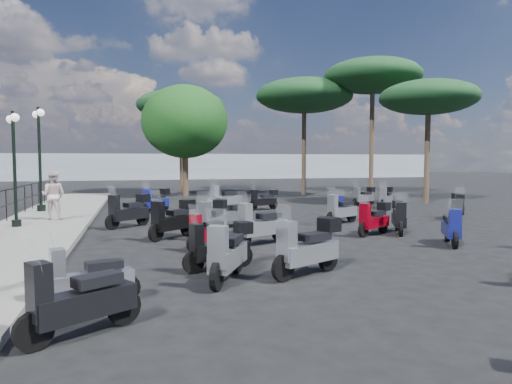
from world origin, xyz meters
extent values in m
plane|color=black|center=(0.00, 0.00, 0.00)|extent=(120.00, 120.00, 0.00)
cube|color=slate|center=(-6.50, 3.00, 0.07)|extent=(3.00, 30.00, 0.15)
cylinder|color=black|center=(-7.80, 4.85, 0.70)|extent=(0.04, 0.04, 1.10)
cylinder|color=black|center=(-7.80, 6.22, 0.70)|extent=(0.04, 0.04, 1.10)
cylinder|color=black|center=(-7.80, 7.59, 0.70)|extent=(0.04, 0.04, 1.10)
cylinder|color=black|center=(-7.80, 8.96, 0.70)|extent=(0.04, 0.04, 1.10)
cylinder|color=black|center=(-7.80, 10.33, 0.70)|extent=(0.04, 0.04, 1.10)
cylinder|color=black|center=(-7.80, 11.69, 0.70)|extent=(0.04, 0.04, 1.10)
cylinder|color=black|center=(-7.80, 13.06, 0.70)|extent=(0.04, 0.04, 1.10)
cylinder|color=black|center=(-7.80, 14.43, 0.70)|extent=(0.04, 0.04, 1.10)
cylinder|color=black|center=(-7.80, 15.80, 0.70)|extent=(0.04, 0.04, 1.10)
cylinder|color=black|center=(-7.12, 3.26, 0.26)|extent=(0.29, 0.29, 0.22)
cylinder|color=black|center=(-7.12, 3.26, 1.98)|extent=(0.10, 0.10, 3.65)
cylinder|color=black|center=(-7.12, 3.26, 3.67)|extent=(0.34, 0.78, 0.04)
sphere|color=white|center=(-7.28, 3.64, 3.58)|extent=(0.26, 0.26, 0.26)
sphere|color=white|center=(-6.97, 2.88, 3.58)|extent=(0.26, 0.26, 0.26)
cylinder|color=black|center=(-7.24, 7.87, 0.28)|extent=(0.34, 0.34, 0.26)
cylinder|color=black|center=(-7.24, 7.87, 2.30)|extent=(0.12, 0.12, 4.29)
cylinder|color=black|center=(-7.24, 7.87, 4.28)|extent=(0.38, 0.92, 0.04)
sphere|color=white|center=(-7.41, 8.32, 4.17)|extent=(0.30, 0.30, 0.30)
sphere|color=white|center=(-7.07, 7.42, 4.17)|extent=(0.30, 0.30, 0.30)
imported|color=beige|center=(-6.27, 4.87, 1.02)|extent=(0.98, 0.85, 1.74)
cylinder|color=black|center=(-4.62, -5.49, 0.22)|extent=(0.44, 0.21, 0.44)
cylinder|color=black|center=(-3.58, -5.18, 0.22)|extent=(0.44, 0.21, 0.44)
cube|color=#9A9DA5|center=(-4.06, -5.32, 0.38)|extent=(1.22, 0.63, 0.31)
cube|color=black|center=(-3.91, -5.28, 0.63)|extent=(0.60, 0.42, 0.13)
cube|color=#9A9DA5|center=(-4.55, -5.47, 0.63)|extent=(0.27, 0.32, 0.63)
plane|color=white|center=(-4.60, -5.48, 1.04)|extent=(0.17, 0.35, 0.34)
cylinder|color=black|center=(-4.61, -6.90, 0.24)|extent=(0.46, 0.34, 0.48)
cylinder|color=black|center=(-3.59, -6.25, 0.24)|extent=(0.46, 0.34, 0.48)
cube|color=black|center=(-4.06, -6.55, 0.42)|extent=(1.29, 0.99, 0.34)
cube|color=black|center=(-3.91, -6.46, 0.70)|extent=(0.67, 0.58, 0.14)
cube|color=black|center=(-4.54, -6.86, 0.70)|extent=(0.35, 0.37, 0.70)
plane|color=white|center=(-4.59, -6.89, 1.16)|extent=(0.27, 0.36, 0.37)
cylinder|color=black|center=(-2.90, 0.16, 0.26)|extent=(0.45, 0.42, 0.51)
cylinder|color=black|center=(-1.94, 1.02, 0.26)|extent=(0.45, 0.42, 0.51)
cube|color=black|center=(-2.38, 0.62, 0.45)|extent=(1.27, 1.20, 0.36)
cube|color=black|center=(-2.25, 0.75, 0.75)|extent=(0.69, 0.67, 0.15)
cube|color=black|center=(-2.83, 0.21, 0.75)|extent=(0.39, 0.40, 0.75)
plane|color=white|center=(-2.88, 0.17, 1.23)|extent=(0.34, 0.36, 0.40)
cube|color=black|center=(-1.93, 1.03, 0.94)|extent=(0.50, 0.50, 0.28)
cylinder|color=black|center=(-2.06, -1.52, 0.21)|extent=(0.39, 0.33, 0.42)
cylinder|color=black|center=(-1.23, -0.86, 0.21)|extent=(0.39, 0.33, 0.42)
cube|color=maroon|center=(-1.61, -1.16, 0.37)|extent=(1.09, 0.95, 0.30)
cube|color=black|center=(-1.49, -1.07, 0.62)|extent=(0.58, 0.54, 0.12)
cube|color=maroon|center=(-2.00, -1.47, 0.62)|extent=(0.32, 0.33, 0.62)
plane|color=white|center=(-2.04, -1.51, 1.02)|extent=(0.26, 0.31, 0.33)
cylinder|color=black|center=(-4.18, 2.73, 0.26)|extent=(0.46, 0.42, 0.52)
cylinder|color=black|center=(-3.20, 3.58, 0.26)|extent=(0.46, 0.42, 0.52)
cube|color=black|center=(-3.65, 3.19, 0.45)|extent=(1.30, 1.19, 0.37)
cube|color=black|center=(-3.51, 3.31, 0.76)|extent=(0.70, 0.67, 0.15)
cube|color=black|center=(-4.11, 2.79, 0.76)|extent=(0.39, 0.40, 0.76)
plane|color=white|center=(-4.16, 2.75, 1.24)|extent=(0.33, 0.37, 0.40)
cube|color=black|center=(-3.18, 3.59, 0.95)|extent=(0.50, 0.50, 0.28)
cylinder|color=black|center=(-3.02, 6.81, 0.24)|extent=(0.40, 0.42, 0.48)
cylinder|color=black|center=(-2.21, 7.70, 0.24)|extent=(0.40, 0.42, 0.48)
cube|color=navy|center=(-2.58, 7.29, 0.42)|extent=(1.14, 1.19, 0.34)
cube|color=black|center=(-2.46, 7.41, 0.70)|extent=(0.63, 0.65, 0.14)
cube|color=navy|center=(-2.97, 6.87, 0.70)|extent=(0.37, 0.37, 0.70)
plane|color=white|center=(-3.01, 6.82, 1.16)|extent=(0.34, 0.32, 0.37)
cube|color=black|center=(-2.19, 7.71, 0.89)|extent=(0.47, 0.47, 0.26)
cylinder|color=black|center=(-2.33, -3.67, 0.23)|extent=(0.46, 0.23, 0.46)
cylinder|color=black|center=(-1.24, -3.33, 0.23)|extent=(0.46, 0.23, 0.46)
cube|color=black|center=(-1.74, -3.49, 0.40)|extent=(1.27, 0.68, 0.32)
cube|color=black|center=(-1.58, -3.44, 0.66)|extent=(0.63, 0.44, 0.13)
cube|color=black|center=(-2.25, -3.65, 0.66)|extent=(0.28, 0.33, 0.66)
plane|color=white|center=(-2.31, -3.66, 1.09)|extent=(0.18, 0.37, 0.35)
cube|color=black|center=(-1.22, -3.32, 0.84)|extent=(0.40, 0.39, 0.25)
cylinder|color=black|center=(-2.08, -4.97, 0.26)|extent=(0.34, 0.50, 0.51)
cylinder|color=black|center=(-1.47, -3.84, 0.26)|extent=(0.34, 0.50, 0.51)
cube|color=gray|center=(-1.75, -4.36, 0.45)|extent=(0.98, 1.40, 0.36)
cube|color=black|center=(-1.67, -4.20, 0.75)|extent=(0.59, 0.72, 0.15)
cube|color=gray|center=(-2.04, -4.90, 0.75)|extent=(0.40, 0.36, 0.75)
plane|color=white|center=(-2.07, -4.96, 1.23)|extent=(0.40, 0.27, 0.40)
cylinder|color=black|center=(-1.62, -0.17, 0.25)|extent=(0.35, 0.49, 0.51)
cylinder|color=black|center=(-0.96, 0.92, 0.25)|extent=(0.35, 0.49, 0.51)
cube|color=#4C4E53|center=(-1.26, 0.42, 0.44)|extent=(1.02, 1.36, 0.36)
cube|color=black|center=(-1.17, 0.57, 0.74)|extent=(0.60, 0.71, 0.15)
cube|color=#4C4E53|center=(-1.58, -0.09, 0.74)|extent=(0.39, 0.36, 0.74)
plane|color=white|center=(-1.61, -0.15, 1.21)|extent=(0.39, 0.28, 0.39)
cube|color=black|center=(-0.95, 0.94, 0.93)|extent=(0.48, 0.48, 0.27)
cylinder|color=black|center=(-1.07, 2.14, 0.23)|extent=(0.47, 0.23, 0.46)
cylinder|color=black|center=(0.04, 2.50, 0.23)|extent=(0.47, 0.23, 0.46)
cube|color=#9A9DA5|center=(-0.47, 2.33, 0.41)|extent=(1.30, 0.70, 0.33)
cube|color=black|center=(-0.31, 2.38, 0.68)|extent=(0.64, 0.45, 0.14)
cube|color=#9A9DA5|center=(-0.99, 2.16, 0.68)|extent=(0.29, 0.34, 0.68)
plane|color=white|center=(-1.05, 2.14, 1.11)|extent=(0.19, 0.37, 0.36)
cylinder|color=black|center=(-0.17, 6.96, 0.27)|extent=(0.54, 0.31, 0.53)
cylinder|color=black|center=(1.07, 7.47, 0.27)|extent=(0.54, 0.31, 0.53)
cube|color=#9A9DA5|center=(0.50, 7.23, 0.47)|extent=(1.48, 0.90, 0.38)
cube|color=black|center=(0.68, 7.31, 0.78)|extent=(0.75, 0.56, 0.16)
cube|color=#9A9DA5|center=(-0.09, 6.99, 0.78)|extent=(0.35, 0.40, 0.78)
plane|color=white|center=(-0.15, 6.97, 1.28)|extent=(0.24, 0.43, 0.41)
cylinder|color=black|center=(-0.78, -4.71, 0.26)|extent=(0.51, 0.33, 0.52)
cylinder|color=black|center=(0.38, -4.12, 0.26)|extent=(0.51, 0.33, 0.52)
cube|color=#9A9DA5|center=(-0.15, -4.39, 0.45)|extent=(1.42, 0.96, 0.37)
cube|color=black|center=(0.01, -4.31, 0.76)|extent=(0.73, 0.58, 0.15)
cube|color=#9A9DA5|center=(-0.71, -4.67, 0.76)|extent=(0.36, 0.40, 0.76)
plane|color=white|center=(-0.76, -4.70, 1.25)|extent=(0.26, 0.41, 0.40)
cube|color=black|center=(0.40, -4.11, 0.95)|extent=(0.48, 0.47, 0.28)
cylinder|color=black|center=(-0.77, -1.29, 0.26)|extent=(0.52, 0.32, 0.53)
cylinder|color=black|center=(0.43, -0.74, 0.26)|extent=(0.52, 0.32, 0.53)
cube|color=gray|center=(-0.12, -0.99, 0.46)|extent=(1.45, 0.93, 0.37)
cube|color=black|center=(0.05, -0.91, 0.77)|extent=(0.73, 0.57, 0.15)
cube|color=gray|center=(-0.69, -1.25, 0.77)|extent=(0.36, 0.40, 0.77)
plane|color=white|center=(-0.75, -1.28, 1.26)|extent=(0.25, 0.41, 0.41)
cylinder|color=black|center=(3.14, 1.90, 0.24)|extent=(0.47, 0.32, 0.48)
cylinder|color=black|center=(4.21, 2.48, 0.24)|extent=(0.47, 0.32, 0.48)
cube|color=gray|center=(3.72, 2.21, 0.42)|extent=(1.32, 0.93, 0.34)
cube|color=black|center=(3.87, 2.30, 0.71)|extent=(0.68, 0.56, 0.14)
cube|color=gray|center=(3.21, 1.94, 0.71)|extent=(0.34, 0.37, 0.71)
plane|color=white|center=(3.16, 1.91, 1.16)|extent=(0.25, 0.38, 0.38)
cylinder|color=black|center=(-0.82, 2.01, 0.24)|extent=(0.47, 0.29, 0.47)
cylinder|color=black|center=(0.25, 2.51, 0.24)|extent=(0.47, 0.29, 0.47)
cube|color=#4C4E53|center=(-0.24, 2.28, 0.42)|extent=(1.31, 0.85, 0.34)
cube|color=black|center=(-0.09, 2.35, 0.69)|extent=(0.66, 0.52, 0.14)
cube|color=#4C4E53|center=(-0.75, 2.04, 0.69)|extent=(0.32, 0.36, 0.69)
plane|color=white|center=(-0.80, 2.01, 1.14)|extent=(0.23, 0.37, 0.37)
cylinder|color=black|center=(4.45, -2.81, 0.23)|extent=(0.31, 0.45, 0.46)
cylinder|color=black|center=(5.01, -1.80, 0.23)|extent=(0.31, 0.45, 0.46)
cube|color=navy|center=(4.76, -2.26, 0.40)|extent=(0.89, 1.26, 0.33)
cube|color=black|center=(4.83, -2.12, 0.67)|extent=(0.53, 0.65, 0.13)
cube|color=navy|center=(4.49, -2.74, 0.67)|extent=(0.36, 0.33, 0.67)
plane|color=white|center=(4.46, -2.79, 1.11)|extent=(0.36, 0.24, 0.36)
cylinder|color=black|center=(4.16, -0.81, 0.23)|extent=(0.29, 0.46, 0.47)
cylinder|color=black|center=(4.68, 0.23, 0.23)|extent=(0.29, 0.46, 0.47)
cube|color=black|center=(4.44, -0.24, 0.41)|extent=(0.86, 1.27, 0.33)
cube|color=black|center=(4.52, -0.10, 0.68)|extent=(0.52, 0.65, 0.14)
cube|color=black|center=(4.20, -0.74, 0.68)|extent=(0.36, 0.32, 0.68)
plane|color=white|center=(4.17, -0.79, 1.11)|extent=(0.36, 0.23, 0.36)
cube|color=black|center=(4.69, 0.25, 0.85)|extent=(0.42, 0.43, 0.25)
cylinder|color=black|center=(3.01, -0.66, 0.23)|extent=(0.44, 0.31, 0.46)
cylinder|color=black|center=(4.00, -0.08, 0.23)|extent=(0.44, 0.31, 0.46)
cube|color=maroon|center=(3.55, -0.35, 0.40)|extent=(1.23, 0.90, 0.32)
cube|color=black|center=(3.68, -0.27, 0.66)|extent=(0.64, 0.53, 0.13)
cube|color=maroon|center=(3.08, -0.62, 0.66)|extent=(0.32, 0.35, 0.66)
plane|color=white|center=(3.03, -0.65, 1.09)|extent=(0.25, 0.35, 0.35)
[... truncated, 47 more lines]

